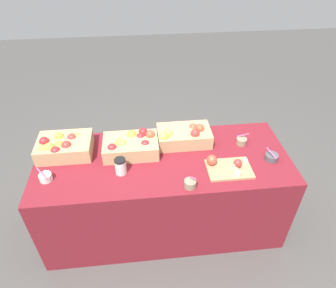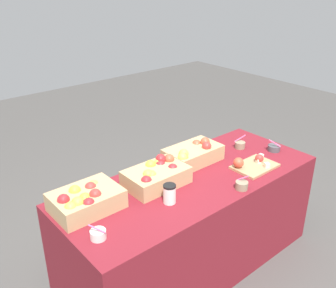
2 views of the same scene
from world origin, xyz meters
name	(u,v)px [view 2 (image 2 of 2)]	position (x,y,z in m)	size (l,w,h in m)	color
ground_plane	(190,263)	(0.00, 0.00, 0.00)	(10.00, 10.00, 0.00)	#474442
table	(191,223)	(0.00, 0.00, 0.37)	(1.90, 0.76, 0.74)	maroon
apple_crate_left	(85,200)	(-0.74, 0.14, 0.81)	(0.40, 0.29, 0.15)	tan
apple_crate_middle	(157,175)	(-0.23, 0.10, 0.81)	(0.41, 0.27, 0.16)	tan
apple_crate_right	(193,154)	(0.18, 0.18, 0.81)	(0.42, 0.25, 0.16)	tan
cutting_board_front	(252,164)	(0.44, -0.16, 0.76)	(0.32, 0.22, 0.09)	tan
sample_bowl_near	(274,148)	(0.80, -0.10, 0.76)	(0.10, 0.10, 0.10)	#4C4C51
sample_bowl_mid	(242,185)	(0.15, -0.31, 0.77)	(0.08, 0.08, 0.10)	gray
sample_bowl_far	(98,234)	(-0.82, -0.14, 0.77)	(0.09, 0.09, 0.10)	silver
sample_bowl_extra	(240,145)	(0.63, 0.11, 0.77)	(0.09, 0.09, 0.11)	gray
coffee_cup	(169,194)	(-0.31, -0.12, 0.80)	(0.08, 0.08, 0.12)	silver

